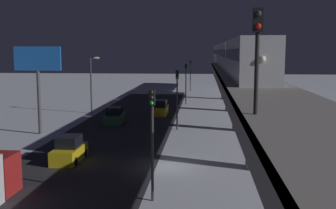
{
  "coord_description": "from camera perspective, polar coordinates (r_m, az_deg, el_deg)",
  "views": [
    {
      "loc": [
        -2.6,
        29.4,
        8.53
      ],
      "look_at": [
        2.01,
        -23.18,
        1.55
      ],
      "focal_mm": 43.96,
      "sensor_mm": 36.0,
      "label": 1
    }
  ],
  "objects": [
    {
      "name": "traffic_light_far",
      "position": [
        65.1,
        2.5,
        3.71
      ],
      "size": [
        0.32,
        0.44,
        6.4
      ],
      "color": "#2D2D2D",
      "rests_on": "ground_plane"
    },
    {
      "name": "traffic_light_mid",
      "position": [
        43.94,
        1.27,
        1.88
      ],
      "size": [
        0.32,
        0.44,
        6.4
      ],
      "color": "#2D2D2D",
      "rests_on": "ground_plane"
    },
    {
      "name": "sedan_green",
      "position": [
        48.3,
        -7.43,
        -1.74
      ],
      "size": [
        1.8,
        4.07,
        1.97
      ],
      "color": "#2D6038",
      "rests_on": "ground_plane"
    },
    {
      "name": "traffic_light_distant",
      "position": [
        86.31,
        3.12,
        4.65
      ],
      "size": [
        0.32,
        0.44,
        6.4
      ],
      "color": "#2D2D2D",
      "rests_on": "ground_plane"
    },
    {
      "name": "elevated_railway",
      "position": [
        29.81,
        12.06,
        1.04
      ],
      "size": [
        5.0,
        100.49,
        6.09
      ],
      "color": "gray",
      "rests_on": "ground_plane"
    },
    {
      "name": "sedan_yellow_2",
      "position": [
        54.69,
        -1.07,
        -0.59
      ],
      "size": [
        1.8,
        4.61,
        1.97
      ],
      "rotation": [
        0.0,
        0.0,
        3.14
      ],
      "color": "gold",
      "rests_on": "ground_plane"
    },
    {
      "name": "avenue_asphalt",
      "position": [
        31.89,
        -11.59,
        -8.12
      ],
      "size": [
        11.0,
        100.49,
        0.01
      ],
      "primitive_type": "cube",
      "color": "#28282D",
      "rests_on": "ground_plane"
    },
    {
      "name": "rail_signal",
      "position": [
        15.92,
        12.29,
        8.4
      ],
      "size": [
        0.36,
        0.41,
        4.0
      ],
      "color": "black",
      "rests_on": "elevated_railway"
    },
    {
      "name": "subway_train",
      "position": [
        64.27,
        8.43,
        6.87
      ],
      "size": [
        2.94,
        74.07,
        3.4
      ],
      "color": "#B7BABF",
      "rests_on": "elevated_railway"
    },
    {
      "name": "street_lamp_far",
      "position": [
        56.56,
        -10.42,
        3.64
      ],
      "size": [
        1.35,
        0.44,
        7.65
      ],
      "color": "#38383D",
      "rests_on": "ground_plane"
    },
    {
      "name": "traffic_light_near",
      "position": [
        22.96,
        -2.2,
        -3.34
      ],
      "size": [
        0.32,
        0.44,
        6.4
      ],
      "color": "#2D2D2D",
      "rests_on": "ground_plane"
    },
    {
      "name": "sedan_yellow",
      "position": [
        32.94,
        -13.53,
        -6.27
      ],
      "size": [
        1.91,
        4.16,
        1.97
      ],
      "color": "gold",
      "rests_on": "ground_plane"
    },
    {
      "name": "commercial_billboard",
      "position": [
        43.54,
        -17.6,
        4.95
      ],
      "size": [
        4.8,
        0.36,
        8.9
      ],
      "color": "#4C4C51",
      "rests_on": "ground_plane"
    },
    {
      "name": "ground_plane",
      "position": [
        30.72,
        -0.05,
        -8.58
      ],
      "size": [
        240.0,
        240.0,
        0.0
      ],
      "primitive_type": "plane",
      "color": "silver"
    }
  ]
}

